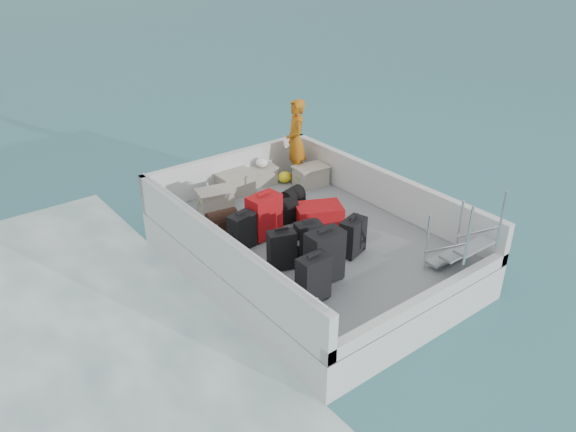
# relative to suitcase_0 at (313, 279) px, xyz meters

# --- Properties ---
(ground) EXTENTS (160.00, 160.00, 0.00)m
(ground) POSITION_rel_suitcase_0_xyz_m (1.10, 1.40, -0.96)
(ground) COLOR #1C5663
(ground) RESTS_ON ground
(wake_foam) EXTENTS (10.00, 10.00, 0.00)m
(wake_foam) POSITION_rel_suitcase_0_xyz_m (-3.70, 1.40, -0.96)
(wake_foam) COLOR white
(wake_foam) RESTS_ON ground
(ferry_hull) EXTENTS (3.60, 5.00, 0.60)m
(ferry_hull) POSITION_rel_suitcase_0_xyz_m (1.10, 1.40, -0.66)
(ferry_hull) COLOR silver
(ferry_hull) RESTS_ON ground
(deck) EXTENTS (3.30, 4.70, 0.02)m
(deck) POSITION_rel_suitcase_0_xyz_m (1.10, 1.40, -0.35)
(deck) COLOR slate
(deck) RESTS_ON ferry_hull
(deck_fittings) EXTENTS (3.60, 5.00, 0.90)m
(deck_fittings) POSITION_rel_suitcase_0_xyz_m (1.44, 1.07, 0.03)
(deck_fittings) COLOR silver
(deck_fittings) RESTS_ON deck
(suitcase_0) EXTENTS (0.45, 0.26, 0.69)m
(suitcase_0) POSITION_rel_suitcase_0_xyz_m (0.00, 0.00, 0.00)
(suitcase_0) COLOR black
(suitcase_0) RESTS_ON deck
(suitcase_1) EXTENTS (0.46, 0.35, 0.61)m
(suitcase_1) POSITION_rel_suitcase_0_xyz_m (0.16, 0.91, -0.04)
(suitcase_1) COLOR black
(suitcase_1) RESTS_ON deck
(suitcase_2) EXTENTS (0.45, 0.32, 0.60)m
(suitcase_2) POSITION_rel_suitcase_0_xyz_m (0.01, 1.75, -0.05)
(suitcase_2) COLOR black
(suitcase_2) RESTS_ON deck
(suitcase_3) EXTENTS (0.54, 0.32, 0.80)m
(suitcase_3) POSITION_rel_suitcase_0_xyz_m (0.43, 0.27, 0.06)
(suitcase_3) COLOR black
(suitcase_3) RESTS_ON deck
(suitcase_4) EXTENTS (0.45, 0.33, 0.59)m
(suitcase_4) POSITION_rel_suitcase_0_xyz_m (0.65, 0.90, -0.05)
(suitcase_4) COLOR black
(suitcase_4) RESTS_ON deck
(suitcase_5) EXTENTS (0.57, 0.38, 0.74)m
(suitcase_5) POSITION_rel_suitcase_0_xyz_m (0.51, 1.84, 0.02)
(suitcase_5) COLOR #A20D0C
(suitcase_5) RESTS_ON deck
(suitcase_6) EXTENTS (0.49, 0.37, 0.60)m
(suitcase_6) POSITION_rel_suitcase_0_xyz_m (1.26, 0.56, -0.04)
(suitcase_6) COLOR black
(suitcase_6) RESTS_ON deck
(suitcase_8) EXTENTS (0.93, 0.80, 0.31)m
(suitcase_8) POSITION_rel_suitcase_0_xyz_m (1.54, 1.68, -0.19)
(suitcase_8) COLOR #A20D0C
(suitcase_8) RESTS_ON deck
(duffel_0) EXTENTS (0.54, 0.38, 0.32)m
(duffel_0) POSITION_rel_suitcase_0_xyz_m (0.02, 2.35, -0.18)
(duffel_0) COLOR black
(duffel_0) RESTS_ON deck
(duffel_1) EXTENTS (0.52, 0.38, 0.32)m
(duffel_1) POSITION_rel_suitcase_0_xyz_m (1.06, 2.07, -0.18)
(duffel_1) COLOR black
(duffel_1) RESTS_ON deck
(duffel_2) EXTENTS (0.47, 0.39, 0.32)m
(duffel_2) POSITION_rel_suitcase_0_xyz_m (1.47, 2.33, -0.18)
(duffel_2) COLOR black
(duffel_2) RESTS_ON deck
(crate_0) EXTENTS (0.66, 0.52, 0.35)m
(crate_0) POSITION_rel_suitcase_0_xyz_m (0.37, 3.16, -0.17)
(crate_0) COLOR #A09A8B
(crate_0) RESTS_ON deck
(crate_1) EXTENTS (0.64, 0.44, 0.38)m
(crate_1) POSITION_rel_suitcase_0_xyz_m (1.05, 3.53, -0.15)
(crate_1) COLOR #A09A8B
(crate_1) RESTS_ON deck
(crate_2) EXTENTS (0.56, 0.42, 0.31)m
(crate_2) POSITION_rel_suitcase_0_xyz_m (1.71, 3.60, -0.19)
(crate_2) COLOR #A09A8B
(crate_2) RESTS_ON deck
(crate_3) EXTENTS (0.65, 0.48, 0.36)m
(crate_3) POSITION_rel_suitcase_0_xyz_m (2.41, 2.94, -0.16)
(crate_3) COLOR #A09A8B
(crate_3) RESTS_ON deck
(yellow_bag) EXTENTS (0.28, 0.26, 0.22)m
(yellow_bag) POSITION_rel_suitcase_0_xyz_m (2.08, 3.36, -0.23)
(yellow_bag) COLOR yellow
(yellow_bag) RESTS_ON deck
(white_bag) EXTENTS (0.24, 0.24, 0.18)m
(white_bag) POSITION_rel_suitcase_0_xyz_m (1.71, 3.60, 0.06)
(white_bag) COLOR white
(white_bag) RESTS_ON crate_2
(passenger) EXTENTS (0.61, 0.71, 1.64)m
(passenger) POSITION_rel_suitcase_0_xyz_m (2.34, 3.33, 0.47)
(passenger) COLOR orange
(passenger) RESTS_ON deck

